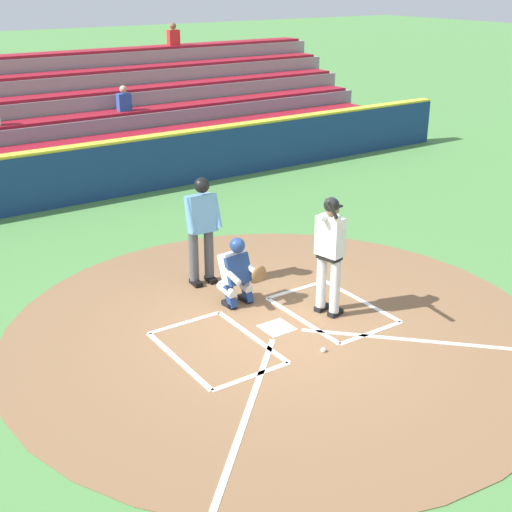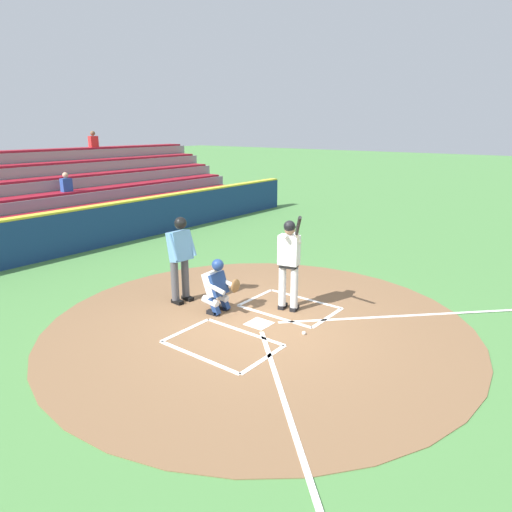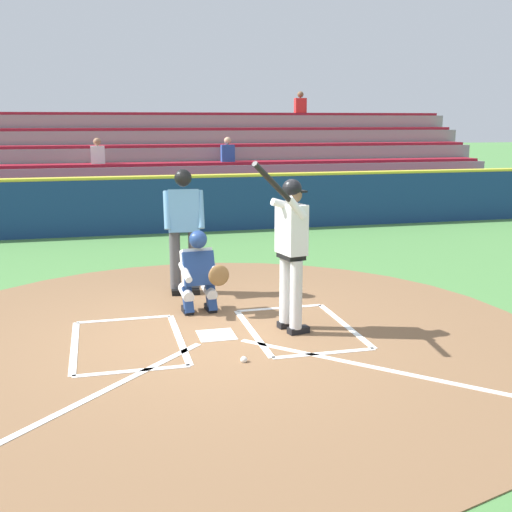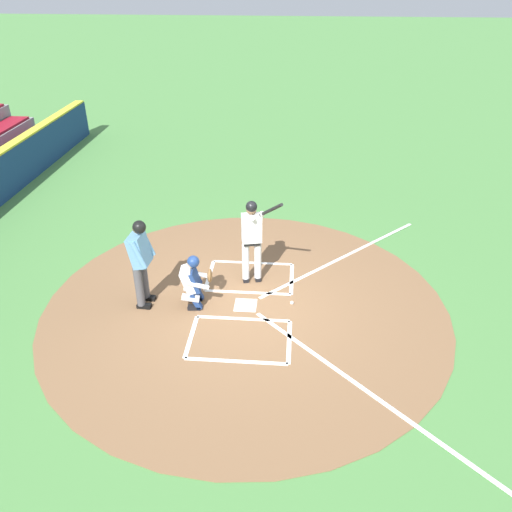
% 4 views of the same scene
% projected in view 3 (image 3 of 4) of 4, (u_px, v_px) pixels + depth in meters
% --- Properties ---
extents(ground_plane, '(120.00, 120.00, 0.00)m').
position_uv_depth(ground_plane, '(216.00, 336.00, 7.69)').
color(ground_plane, '#4C8442').
extents(dirt_circle, '(8.00, 8.00, 0.01)m').
position_uv_depth(dirt_circle, '(216.00, 336.00, 7.68)').
color(dirt_circle, brown).
rests_on(dirt_circle, ground).
extents(home_plate_and_chalk, '(7.93, 4.91, 0.01)m').
position_uv_depth(home_plate_and_chalk, '(231.00, 361.00, 6.85)').
color(home_plate_and_chalk, white).
rests_on(home_plate_and_chalk, dirt_circle).
extents(batter, '(0.85, 0.87, 2.13)m').
position_uv_depth(batter, '(291.00, 244.00, 7.62)').
color(batter, silver).
rests_on(batter, ground).
extents(catcher, '(0.62, 0.61, 1.13)m').
position_uv_depth(catcher, '(199.00, 270.00, 8.51)').
color(catcher, black).
rests_on(catcher, ground).
extents(plate_umpire, '(0.60, 0.44, 1.86)m').
position_uv_depth(plate_umpire, '(184.00, 223.00, 9.33)').
color(plate_umpire, '#4C4C51').
rests_on(plate_umpire, ground).
extents(baseball, '(0.07, 0.07, 0.07)m').
position_uv_depth(baseball, '(244.00, 360.00, 6.83)').
color(baseball, white).
rests_on(baseball, ground).
extents(backstop_wall, '(22.00, 0.36, 1.31)m').
position_uv_depth(backstop_wall, '(156.00, 204.00, 14.67)').
color(backstop_wall, navy).
rests_on(backstop_wall, ground).
extents(bleacher_stand, '(20.00, 5.10, 3.45)m').
position_uv_depth(bleacher_stand, '(143.00, 176.00, 18.23)').
color(bleacher_stand, gray).
rests_on(bleacher_stand, ground).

